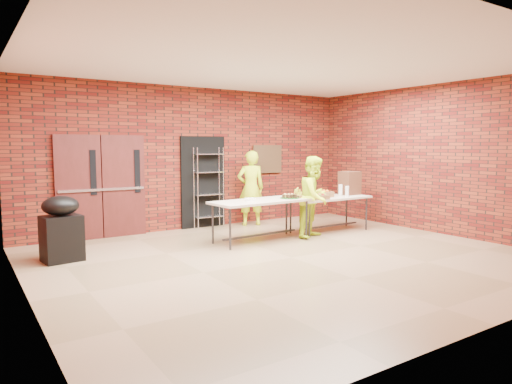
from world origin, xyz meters
TOP-DOWN VIEW (x-y plane):
  - room at (0.00, 0.00)m, footprint 8.08×7.08m
  - double_doors at (-2.20, 3.44)m, footprint 1.78×0.12m
  - dark_doorway at (0.10, 3.46)m, footprint 1.10×0.06m
  - bronze_plaque at (1.90, 3.45)m, footprint 0.85×0.04m
  - wire_rack at (0.17, 3.32)m, footprint 0.69×0.28m
  - table_left at (0.31, 1.39)m, footprint 2.05×0.96m
  - table_right at (2.15, 1.42)m, footprint 1.87×0.79m
  - basket_bananas at (1.34, 1.38)m, footprint 0.44×0.34m
  - basket_oranges at (1.95, 1.51)m, footprint 0.49×0.38m
  - basket_apples at (1.63, 1.20)m, footprint 0.40×0.31m
  - muffin_tray at (0.96, 1.31)m, footprint 0.39×0.39m
  - napkin_box at (0.05, 1.37)m, footprint 0.18×0.12m
  - coffee_dispenser at (2.87, 1.54)m, footprint 0.40×0.36m
  - cup_stack_front at (2.51, 1.25)m, footprint 0.08×0.08m
  - cup_stack_mid at (2.53, 1.27)m, footprint 0.08×0.08m
  - cup_stack_back at (2.51, 1.46)m, footprint 0.08×0.08m
  - covered_grill at (-3.27, 1.89)m, footprint 0.65×0.56m
  - volunteer_woman at (1.15, 3.06)m, footprint 0.75×0.62m
  - volunteer_man at (1.48, 1.14)m, footprint 1.00×0.91m

SIDE VIEW (x-z plane):
  - covered_grill at x=-3.27m, z-range 0.00..1.08m
  - table_right at x=2.15m, z-range 0.32..1.09m
  - table_left at x=0.31m, z-range 0.34..1.16m
  - basket_apples at x=1.63m, z-range 0.76..0.88m
  - basket_bananas at x=1.34m, z-range 0.76..0.90m
  - basket_oranges at x=1.95m, z-range 0.76..0.91m
  - volunteer_man at x=1.48m, z-range 0.00..1.67m
  - napkin_box at x=0.05m, z-range 0.82..0.88m
  - muffin_tray at x=0.96m, z-range 0.82..0.91m
  - cup_stack_front at x=2.51m, z-range 0.77..0.99m
  - cup_stack_mid at x=2.53m, z-range 0.77..1.00m
  - volunteer_woman at x=1.15m, z-range 0.00..1.77m
  - cup_stack_back at x=2.51m, z-range 0.77..1.02m
  - wire_rack at x=0.17m, z-range 0.00..1.85m
  - coffee_dispenser at x=2.87m, z-range 0.77..1.30m
  - dark_doorway at x=0.10m, z-range 0.00..2.10m
  - double_doors at x=-2.20m, z-range 0.00..2.10m
  - bronze_plaque at x=1.90m, z-range 1.20..1.90m
  - room at x=0.00m, z-range -0.04..3.24m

